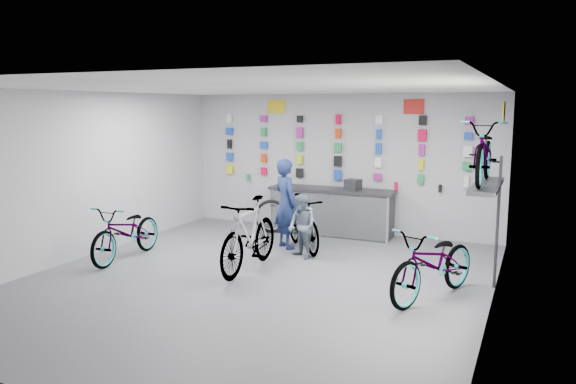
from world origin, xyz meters
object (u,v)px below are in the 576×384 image
at_px(customer, 302,226).
at_px(bike_service, 303,223).
at_px(counter, 331,212).
at_px(bike_left, 127,232).
at_px(clerk, 286,204).
at_px(bike_right, 434,263).
at_px(bike_center, 249,235).

bearing_deg(customer, bike_service, 143.24).
height_order(bike_service, customer, customer).
distance_m(counter, bike_left, 4.29).
height_order(bike_left, clerk, clerk).
height_order(counter, clerk, clerk).
xyz_separation_m(counter, bike_right, (2.72, -3.26, 0.04)).
bearing_deg(bike_right, clerk, 172.11).
bearing_deg(bike_left, customer, 21.46).
relative_size(counter, bike_left, 1.40).
distance_m(counter, bike_center, 3.10).
bearing_deg(bike_left, bike_service, 31.85).
bearing_deg(clerk, bike_service, -147.14).
relative_size(bike_service, customer, 1.50).
bearing_deg(counter, bike_center, -96.34).
bearing_deg(bike_center, bike_left, -175.26).
height_order(bike_left, bike_service, bike_service).
relative_size(counter, bike_service, 1.54).
xyz_separation_m(bike_right, clerk, (-3.14, 1.84, 0.34)).
xyz_separation_m(counter, bike_center, (-0.34, -3.08, 0.13)).
distance_m(bike_left, bike_service, 3.25).
xyz_separation_m(counter, bike_left, (-2.67, -3.36, 0.02)).
relative_size(bike_left, customer, 1.65).
distance_m(bike_left, bike_right, 5.40).
bearing_deg(customer, bike_right, 7.26).
height_order(bike_left, customer, customer).
bearing_deg(bike_right, bike_service, 169.25).
height_order(counter, customer, customer).
distance_m(counter, customer, 2.02).
xyz_separation_m(bike_center, bike_right, (3.06, -0.18, -0.09)).
relative_size(bike_center, bike_right, 1.02).
relative_size(bike_service, clerk, 1.01).
relative_size(counter, bike_right, 1.35).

